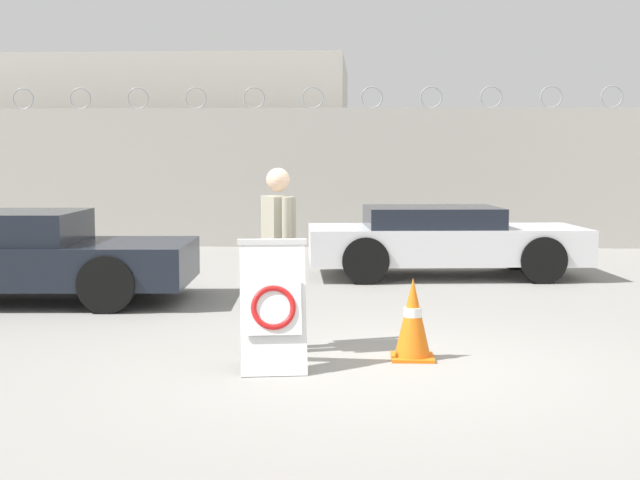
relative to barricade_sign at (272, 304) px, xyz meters
name	(u,v)px	position (x,y,z in m)	size (l,w,h in m)	color
ground_plane	(380,366)	(0.97, 0.12, -0.58)	(90.00, 90.00, 0.00)	gray
perimeter_wall	(371,177)	(0.97, 11.27, 0.91)	(36.00, 0.30, 3.42)	#ADA8A0
building_block	(181,147)	(-4.13, 16.03, 1.62)	(8.87, 6.02, 4.40)	beige
barricade_sign	(272,304)	(0.00, 0.00, 0.00)	(0.68, 0.83, 1.17)	white
security_guard	(279,249)	(-0.01, 0.75, 0.42)	(0.38, 0.70, 1.79)	#514C42
traffic_cone_mid	(413,319)	(1.28, 0.44, -0.20)	(0.40, 0.40, 0.77)	orange
parked_car_front_coupe	(7,255)	(-3.89, 3.60, 0.04)	(4.82, 2.23, 1.19)	black
parked_car_rear_sedan	(442,240)	(2.07, 6.43, 0.01)	(4.48, 2.17, 1.12)	black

